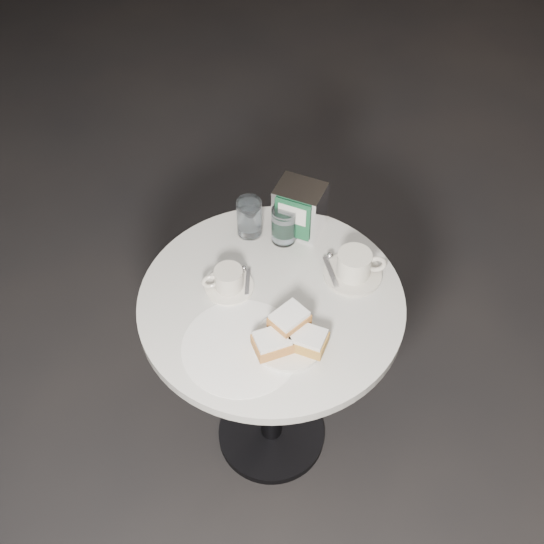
% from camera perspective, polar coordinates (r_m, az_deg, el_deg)
% --- Properties ---
extents(ground, '(7.00, 7.00, 0.00)m').
position_cam_1_polar(ground, '(2.40, -0.04, -13.45)').
color(ground, black).
rests_on(ground, ground).
extents(cafe_table, '(0.70, 0.70, 0.74)m').
position_cam_1_polar(cafe_table, '(1.94, -0.05, -5.95)').
color(cafe_table, black).
rests_on(cafe_table, ground).
extents(sugar_spill, '(0.39, 0.39, 0.00)m').
position_cam_1_polar(sugar_spill, '(1.69, -2.60, -6.26)').
color(sugar_spill, white).
rests_on(sugar_spill, cafe_table).
extents(beignet_plate, '(0.20, 0.20, 0.09)m').
position_cam_1_polar(beignet_plate, '(1.67, 1.47, -5.43)').
color(beignet_plate, silver).
rests_on(beignet_plate, cafe_table).
extents(coffee_cup_left, '(0.16, 0.16, 0.07)m').
position_cam_1_polar(coffee_cup_left, '(1.78, -3.68, -0.72)').
color(coffee_cup_left, white).
rests_on(coffee_cup_left, cafe_table).
extents(coffee_cup_right, '(0.17, 0.17, 0.08)m').
position_cam_1_polar(coffee_cup_right, '(1.82, 6.89, 0.46)').
color(coffee_cup_right, beige).
rests_on(coffee_cup_right, cafe_table).
extents(water_glass_left, '(0.07, 0.07, 0.11)m').
position_cam_1_polar(water_glass_left, '(1.90, -1.91, 4.54)').
color(water_glass_left, silver).
rests_on(water_glass_left, cafe_table).
extents(water_glass_right, '(0.08, 0.08, 0.11)m').
position_cam_1_polar(water_glass_right, '(1.88, 0.99, 3.93)').
color(water_glass_right, white).
rests_on(water_glass_right, cafe_table).
extents(napkin_dispenser, '(0.15, 0.14, 0.15)m').
position_cam_1_polar(napkin_dispenser, '(1.90, 2.30, 5.32)').
color(napkin_dispenser, white).
rests_on(napkin_dispenser, cafe_table).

